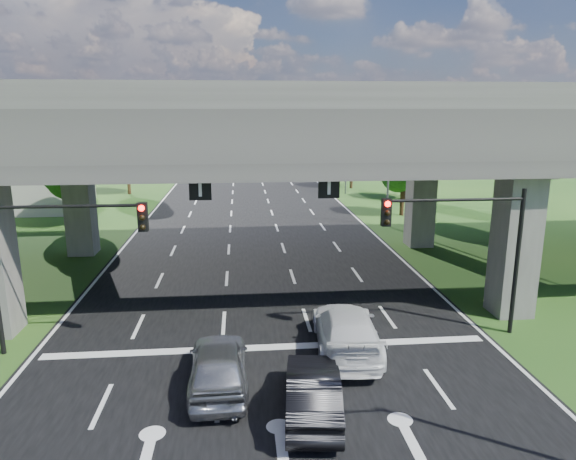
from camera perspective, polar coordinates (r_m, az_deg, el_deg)
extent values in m
plane|color=#1D4415|center=(17.27, -1.44, -18.09)|extent=(160.00, 160.00, 0.00)
cube|color=black|center=(26.31, -2.96, -6.70)|extent=(18.00, 120.00, 0.03)
cube|color=#33312E|center=(26.76, -3.36, 11.12)|extent=(80.00, 15.00, 2.00)
cube|color=#5B5954|center=(19.50, -2.61, 14.76)|extent=(80.00, 0.50, 1.00)
cube|color=#5B5954|center=(33.99, -3.86, 14.09)|extent=(80.00, 0.50, 1.00)
cube|color=#5B5954|center=(34.66, -22.16, 3.16)|extent=(1.60, 1.60, 7.00)
cube|color=#5B5954|center=(24.55, 23.98, -0.82)|extent=(1.60, 1.60, 7.00)
cube|color=#5B5954|center=(35.27, 14.56, 3.88)|extent=(1.60, 1.60, 7.00)
cube|color=black|center=(20.00, -9.73, 4.49)|extent=(0.85, 0.06, 0.85)
cube|color=black|center=(20.25, 4.57, 4.74)|extent=(0.85, 0.06, 0.85)
cylinder|color=black|center=(22.51, 24.08, -3.35)|extent=(0.18, 0.18, 6.00)
cylinder|color=black|center=(20.73, 18.10, 3.20)|extent=(5.50, 0.12, 0.12)
cube|color=black|center=(19.70, 10.86, 1.94)|extent=(0.35, 0.28, 1.05)
sphere|color=#FF0C05|center=(19.48, 11.03, 2.86)|extent=(0.22, 0.22, 0.22)
cylinder|color=black|center=(20.03, -23.58, 2.42)|extent=(5.50, 0.12, 0.12)
cube|color=black|center=(19.25, -15.84, 1.41)|extent=(0.35, 0.28, 1.05)
sphere|color=#FF0C05|center=(19.03, -15.99, 2.34)|extent=(0.22, 0.22, 0.22)
cylinder|color=gray|center=(40.58, 11.16, 7.37)|extent=(0.16, 0.16, 10.00)
cylinder|color=gray|center=(39.99, 9.34, 14.10)|extent=(3.00, 0.10, 0.10)
cube|color=gray|center=(39.64, 7.17, 14.04)|extent=(0.60, 0.25, 0.18)
cylinder|color=gray|center=(56.05, 6.52, 9.08)|extent=(0.16, 0.16, 10.00)
cylinder|color=gray|center=(55.63, 5.09, 13.93)|extent=(3.00, 0.10, 0.10)
cube|color=gray|center=(55.38, 3.52, 13.86)|extent=(0.60, 0.25, 0.18)
cylinder|color=black|center=(43.38, -22.80, 2.47)|extent=(0.36, 0.36, 3.30)
sphere|color=#134914|center=(42.97, -23.15, 6.40)|extent=(4.50, 4.50, 4.50)
sphere|color=#134914|center=(42.45, -22.92, 8.19)|extent=(3.60, 3.60, 3.60)
sphere|color=#134914|center=(43.54, -23.27, 5.27)|extent=(3.30, 3.30, 3.30)
cylinder|color=black|center=(51.84, -23.38, 3.78)|extent=(0.36, 0.36, 2.86)
sphere|color=#134914|center=(51.53, -23.65, 6.63)|extent=(3.90, 3.90, 3.90)
sphere|color=#134914|center=(51.02, -23.44, 7.91)|extent=(3.12, 3.12, 3.12)
sphere|color=#134914|center=(52.08, -23.75, 5.81)|extent=(2.86, 2.86, 2.86)
cylinder|color=black|center=(58.43, -17.30, 5.55)|extent=(0.36, 0.36, 3.52)
sphere|color=#134914|center=(58.12, -17.52, 8.67)|extent=(4.80, 4.80, 4.80)
sphere|color=#134914|center=(57.66, -17.29, 10.09)|extent=(3.84, 3.84, 3.84)
sphere|color=#134914|center=(58.65, -17.67, 7.75)|extent=(3.52, 3.52, 3.52)
cylinder|color=black|center=(45.56, 12.58, 3.52)|extent=(0.36, 0.36, 3.08)
sphere|color=#134914|center=(45.19, 12.75, 7.02)|extent=(4.20, 4.20, 4.20)
sphere|color=#134914|center=(44.92, 13.45, 8.57)|extent=(3.36, 3.36, 3.36)
sphere|color=#134914|center=(45.57, 12.19, 6.04)|extent=(3.08, 3.08, 3.08)
cylinder|color=black|center=(54.02, 13.03, 4.87)|extent=(0.36, 0.36, 2.86)
sphere|color=#134914|center=(53.71, 13.18, 7.61)|extent=(3.90, 3.90, 3.90)
sphere|color=#134914|center=(53.46, 13.76, 8.81)|extent=(3.12, 3.12, 3.12)
sphere|color=#134914|center=(54.08, 12.70, 6.84)|extent=(2.86, 2.86, 2.86)
cylinder|color=black|center=(60.58, 7.06, 6.19)|extent=(0.36, 0.36, 3.30)
sphere|color=#134914|center=(60.29, 7.14, 9.02)|extent=(4.50, 4.50, 4.50)
sphere|color=#134914|center=(60.01, 7.62, 10.28)|extent=(3.60, 3.60, 3.60)
sphere|color=#134914|center=(60.69, 6.76, 8.21)|extent=(3.30, 3.30, 3.30)
imported|color=#97999E|center=(17.51, -7.72, -14.59)|extent=(2.01, 4.79, 1.62)
imported|color=black|center=(16.11, 2.76, -17.41)|extent=(2.05, 4.64, 1.48)
imported|color=silver|center=(19.88, 6.49, -10.98)|extent=(2.76, 5.84, 1.65)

